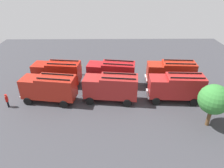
% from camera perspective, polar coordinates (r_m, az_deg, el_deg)
% --- Properties ---
extents(ground_plane, '(54.03, 54.03, 0.00)m').
position_cam_1_polar(ground_plane, '(29.94, -0.00, -2.35)').
color(ground_plane, '#38383D').
extents(fire_truck_0, '(7.35, 3.16, 3.88)m').
position_cam_1_polar(fire_truck_0, '(32.29, 16.00, 3.23)').
color(fire_truck_0, '#A92112').
rests_on(fire_truck_0, ground).
extents(fire_truck_1, '(7.49, 3.64, 3.88)m').
position_cam_1_polar(fire_truck_1, '(30.94, -0.18, 3.27)').
color(fire_truck_1, '#A71519').
rests_on(fire_truck_1, ground).
extents(fire_truck_2, '(7.44, 3.44, 3.88)m').
position_cam_1_polar(fire_truck_2, '(32.07, -14.92, 3.20)').
color(fire_truck_2, '#AF1B0F').
rests_on(fire_truck_2, ground).
extents(fire_truck_3, '(7.33, 3.08, 3.88)m').
position_cam_1_polar(fire_truck_3, '(28.35, 17.35, -0.68)').
color(fire_truck_3, '#A51F1E').
rests_on(fire_truck_3, ground).
extents(fire_truck_4, '(7.44, 3.45, 3.88)m').
position_cam_1_polar(fire_truck_4, '(27.00, -0.30, -0.78)').
color(fire_truck_4, maroon).
rests_on(fire_truck_4, ground).
extents(fire_truck_5, '(7.49, 3.62, 3.88)m').
position_cam_1_polar(fire_truck_5, '(28.08, -17.01, -0.92)').
color(fire_truck_5, '#A22216').
rests_on(fire_truck_5, ground).
extents(firefighter_0, '(0.32, 0.46, 1.84)m').
position_cam_1_polar(firefighter_0, '(29.55, -27.09, -3.97)').
color(firefighter_0, black).
rests_on(firefighter_0, ground).
extents(firefighter_1, '(0.29, 0.44, 1.75)m').
position_cam_1_polar(firefighter_1, '(35.04, -8.54, 4.01)').
color(firefighter_1, black).
rests_on(firefighter_1, ground).
extents(firefighter_2, '(0.45, 0.48, 1.74)m').
position_cam_1_polar(firefighter_2, '(28.91, 25.68, -4.50)').
color(firefighter_2, black).
rests_on(firefighter_2, ground).
extents(tree_1, '(3.29, 3.29, 5.10)m').
position_cam_1_polar(tree_1, '(24.57, 26.36, -3.89)').
color(tree_1, brown).
rests_on(tree_1, ground).
extents(traffic_cone_0, '(0.48, 0.48, 0.69)m').
position_cam_1_polar(traffic_cone_0, '(34.65, 11.56, 2.25)').
color(traffic_cone_0, '#F2600C').
rests_on(traffic_cone_0, ground).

